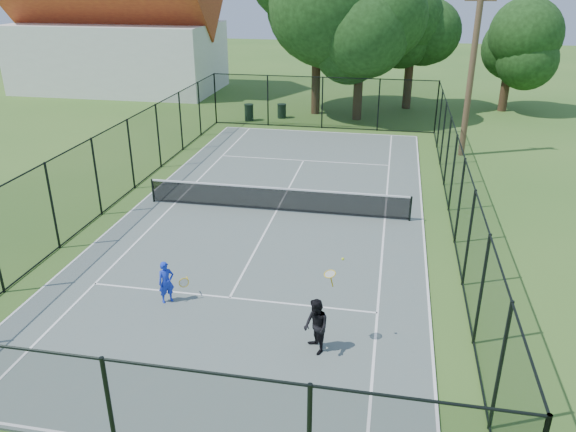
% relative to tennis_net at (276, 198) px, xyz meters
% --- Properties ---
extents(ground, '(120.00, 120.00, 0.00)m').
position_rel_tennis_net_xyz_m(ground, '(0.00, 0.00, -0.58)').
color(ground, '#356021').
extents(tennis_court, '(11.00, 24.00, 0.06)m').
position_rel_tennis_net_xyz_m(tennis_court, '(0.00, 0.00, -0.55)').
color(tennis_court, slate).
rests_on(tennis_court, ground).
extents(tennis_net, '(10.08, 0.08, 0.95)m').
position_rel_tennis_net_xyz_m(tennis_net, '(0.00, 0.00, 0.00)').
color(tennis_net, black).
rests_on(tennis_net, tennis_court).
extents(fence, '(13.10, 26.10, 3.00)m').
position_rel_tennis_net_xyz_m(fence, '(0.00, 0.00, 0.92)').
color(fence, black).
rests_on(fence, ground).
extents(tree_near_left, '(8.13, 8.13, 10.61)m').
position_rel_tennis_net_xyz_m(tree_near_left, '(-0.92, 16.70, 5.95)').
color(tree_near_left, '#332114').
rests_on(tree_near_left, ground).
extents(tree_near_mid, '(5.89, 5.89, 7.70)m').
position_rel_tennis_net_xyz_m(tree_near_mid, '(1.87, 15.55, 4.16)').
color(tree_near_mid, '#332114').
rests_on(tree_near_mid, ground).
extents(tree_near_right, '(5.56, 5.56, 7.67)m').
position_rel_tennis_net_xyz_m(tree_near_right, '(4.92, 19.40, 4.29)').
color(tree_near_right, '#332114').
rests_on(tree_near_right, ground).
extents(tree_far_right, '(4.56, 4.56, 6.03)m').
position_rel_tennis_net_xyz_m(tree_far_right, '(11.20, 19.77, 3.15)').
color(tree_far_right, '#332114').
rests_on(tree_far_right, ground).
extents(building, '(15.30, 8.15, 11.87)m').
position_rel_tennis_net_xyz_m(building, '(-17.00, 22.00, 4.35)').
color(building, silver).
rests_on(building, ground).
extents(trash_bin_left, '(0.58, 0.58, 1.03)m').
position_rel_tennis_net_xyz_m(trash_bin_left, '(-4.68, 13.97, -0.06)').
color(trash_bin_left, black).
rests_on(trash_bin_left, ground).
extents(trash_bin_right, '(0.58, 0.58, 0.88)m').
position_rel_tennis_net_xyz_m(trash_bin_right, '(-2.82, 15.05, -0.13)').
color(trash_bin_right, black).
rests_on(trash_bin_right, ground).
extents(utility_pole, '(1.40, 0.30, 8.04)m').
position_rel_tennis_net_xyz_m(utility_pole, '(7.63, 9.00, 3.51)').
color(utility_pole, '#4C3823').
rests_on(utility_pole, ground).
extents(player_blue, '(0.85, 0.51, 1.21)m').
position_rel_tennis_net_xyz_m(player_blue, '(-1.63, -6.88, 0.09)').
color(player_blue, '#162FC2').
rests_on(player_blue, tennis_court).
extents(player_black, '(0.97, 0.94, 2.34)m').
position_rel_tennis_net_xyz_m(player_black, '(2.71, -8.33, 0.19)').
color(player_black, black).
rests_on(player_black, tennis_court).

